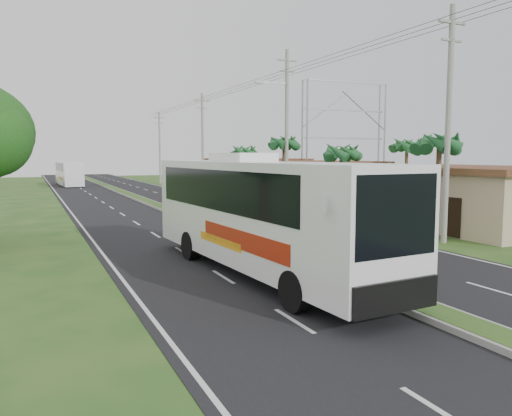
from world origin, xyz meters
name	(u,v)px	position (x,y,z in m)	size (l,w,h in m)	color
ground	(312,268)	(0.00, 0.00, 0.00)	(180.00, 180.00, 0.00)	#214B1B
road_asphalt	(171,212)	(0.00, 20.00, 0.01)	(14.00, 160.00, 0.02)	black
median_strip	(171,211)	(0.00, 20.00, 0.10)	(1.20, 160.00, 0.18)	gray
lane_edge_left	(74,217)	(-6.70, 20.00, 0.00)	(0.12, 160.00, 0.01)	silver
lane_edge_right	(254,208)	(6.70, 20.00, 0.00)	(0.12, 160.00, 0.01)	silver
shop_near	(464,196)	(14.00, 6.00, 1.78)	(8.60, 12.60, 3.52)	tan
shop_mid	(320,182)	(14.00, 22.00, 1.86)	(7.60, 10.60, 3.67)	tan
shop_far	(255,175)	(14.00, 36.00, 1.93)	(8.60, 11.60, 3.82)	tan
palm_verge_a	(440,143)	(9.00, 3.00, 4.74)	(2.40, 2.40, 5.45)	#473321
palm_verge_b	(342,152)	(9.40, 12.00, 4.36)	(2.40, 2.40, 5.05)	#473321
palm_verge_c	(284,143)	(8.80, 19.00, 5.12)	(2.40, 2.40, 5.85)	#473321
palm_verge_d	(244,151)	(9.30, 28.00, 4.55)	(2.40, 2.40, 5.25)	#473321
palm_behind_shop	(407,145)	(17.50, 15.00, 4.93)	(2.40, 2.40, 5.65)	#473321
utility_pole_a	(448,123)	(8.50, 2.00, 5.67)	(1.60, 0.28, 11.00)	gray
utility_pole_b	(286,127)	(8.47, 18.00, 6.26)	(3.20, 0.28, 12.00)	gray
utility_pole_c	(203,142)	(8.50, 38.00, 5.67)	(1.60, 0.28, 11.00)	gray
utility_pole_d	(160,147)	(8.50, 58.00, 5.42)	(1.60, 0.28, 10.50)	gray
billboard_lattice	(345,131)	(22.00, 30.00, 6.82)	(10.18, 1.18, 12.07)	gray
coach_bus_main	(259,208)	(-2.19, -0.06, 2.33)	(3.64, 13.29, 4.24)	white
coach_bus_far	(69,172)	(-4.34, 57.27, 1.83)	(2.93, 11.17, 3.22)	white
motorcyclist	(237,240)	(-2.00, 2.36, 0.82)	(1.88, 0.79, 2.30)	black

